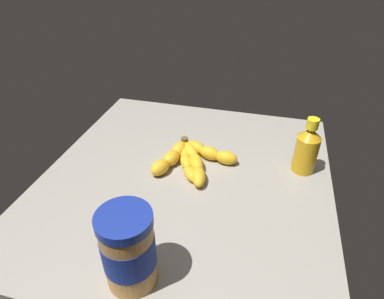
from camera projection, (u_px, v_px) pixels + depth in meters
ground_plane at (185, 182)px, 83.22cm from camera, size 71.67×77.55×3.25cm
banana_bunch at (191, 158)px, 86.18cm from camera, size 21.70×19.07×3.78cm
peanut_butter_jar at (129, 249)px, 54.23cm from camera, size 9.28×9.28×15.60cm
honey_bottle at (307, 149)px, 81.23cm from camera, size 5.81×5.81×15.07cm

